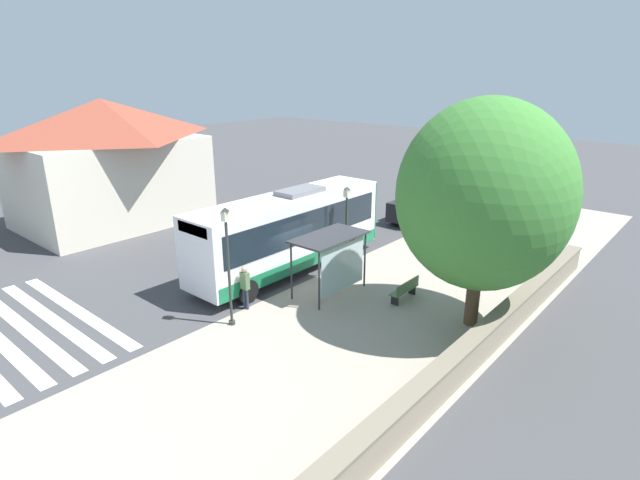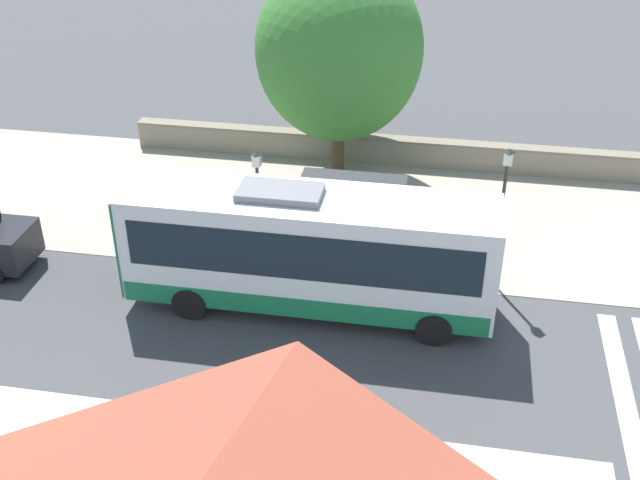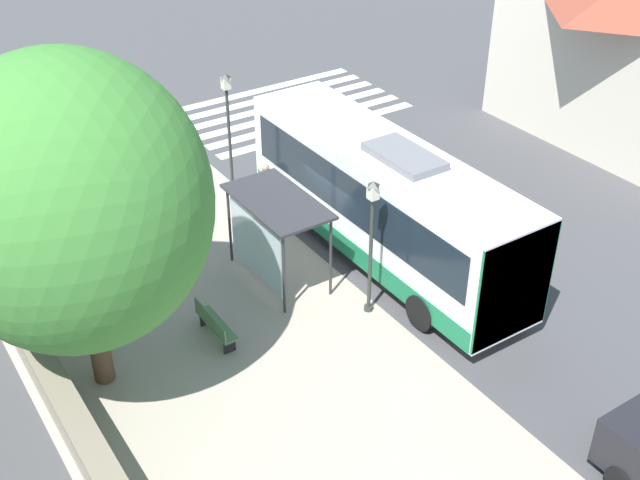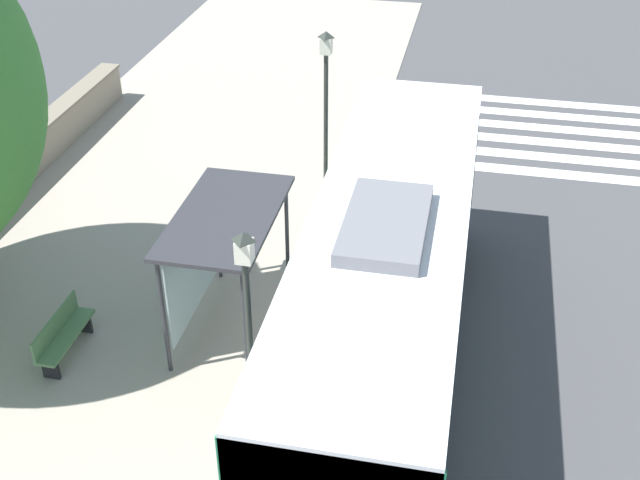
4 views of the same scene
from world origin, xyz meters
The scene contains 13 objects.
ground_plane centered at (0.00, 0.00, 0.00)m, with size 120.00×120.00×0.00m, color #424244.
sidewalk_plaza centered at (-4.50, 0.00, 0.01)m, with size 9.00×44.00×0.02m.
crosswalk_stripes centered at (5.00, 9.90, 0.00)m, with size 9.00×5.25×0.01m.
stone_wall centered at (-8.55, 0.00, 0.56)m, with size 0.60×20.00×1.10m.
background_building centered at (15.32, 0.35, 3.83)m, with size 8.06×10.58×7.44m.
bus centered at (1.53, -1.04, 1.96)m, with size 2.59×10.47×3.79m.
bus_shelter centered at (-1.70, -0.24, 2.13)m, with size 1.79×3.31×2.55m.
pedestrian centered at (-0.02, 3.07, 1.07)m, with size 0.34×0.24×1.80m.
bench centered at (-4.35, -1.71, 0.48)m, with size 0.40×1.67×0.88m.
street_lamp_near centered at (-0.60, 4.27, 2.67)m, with size 0.28×0.28×4.51m.
street_lamp_far centered at (-0.34, -2.92, 2.37)m, with size 0.28×0.28×3.98m.
shade_tree centered at (-7.29, -1.57, 4.90)m, with size 6.02×6.02×8.22m.
parked_car_behind_bus centered at (1.17, -12.21, 1.03)m, with size 1.89×4.58×2.15m.
Camera 1 is at (-13.87, 14.68, 8.96)m, focal length 28.00 mm.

